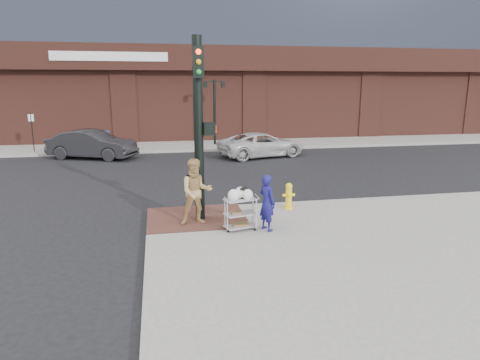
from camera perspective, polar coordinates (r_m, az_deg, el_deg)
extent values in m
plane|color=black|center=(11.66, -2.41, -6.87)|extent=(220.00, 220.00, 0.00)
cube|color=gray|center=(45.30, 7.22, 7.74)|extent=(65.00, 36.00, 0.15)
cube|color=#502C25|center=(12.39, -5.80, -4.97)|extent=(2.80, 2.40, 0.01)
cylinder|color=black|center=(27.17, -3.41, 8.97)|extent=(0.16, 0.16, 4.00)
cube|color=black|center=(27.11, -3.46, 12.98)|extent=(1.20, 0.06, 0.06)
cube|color=black|center=(27.04, -4.64, 12.54)|extent=(0.22, 0.22, 0.35)
cube|color=black|center=(27.19, -2.28, 12.57)|extent=(0.22, 0.22, 0.35)
cylinder|color=black|center=(26.89, -25.95, 5.76)|extent=(0.05, 0.05, 2.20)
cylinder|color=black|center=(11.79, -5.54, 6.53)|extent=(0.26, 0.26, 5.00)
cube|color=black|center=(11.81, -4.09, 6.82)|extent=(0.32, 0.28, 0.34)
cube|color=#FF260C|center=(11.83, -3.31, 6.84)|extent=(0.02, 0.18, 0.22)
cube|color=black|center=(11.45, -5.59, 15.38)|extent=(0.28, 0.18, 0.80)
imported|color=navy|center=(11.13, 3.64, -3.01)|extent=(0.55, 0.64, 1.49)
imported|color=tan|center=(11.61, -5.85, -1.57)|extent=(0.93, 0.76, 1.81)
imported|color=black|center=(24.09, -19.12, 4.52)|extent=(4.93, 3.32, 1.54)
imported|color=silver|center=(23.42, 2.92, 4.72)|extent=(5.18, 3.39, 1.32)
cube|color=#9D9CA1|center=(11.11, 0.06, -2.60)|extent=(0.90, 0.65, 0.03)
cube|color=#9D9CA1|center=(11.22, 0.06, -4.52)|extent=(0.90, 0.65, 0.03)
cube|color=#9D9CA1|center=(11.32, 0.06, -6.13)|extent=(0.90, 0.65, 0.03)
cube|color=black|center=(11.13, 0.47, -1.80)|extent=(0.20, 0.13, 0.29)
cube|color=brown|center=(11.18, -0.49, -4.33)|extent=(0.27, 0.31, 0.07)
cube|color=brown|center=(11.30, 0.06, -5.92)|extent=(0.42, 0.33, 0.06)
cylinder|color=yellow|center=(13.28, 6.47, -3.63)|extent=(0.27, 0.27, 0.08)
cylinder|color=yellow|center=(13.19, 6.51, -2.20)|extent=(0.19, 0.19, 0.59)
sphere|color=yellow|center=(13.11, 6.55, -0.84)|extent=(0.21, 0.21, 0.21)
cylinder|color=yellow|center=(13.18, 6.52, -2.00)|extent=(0.38, 0.09, 0.09)
cube|color=#A91328|center=(26.63, -19.29, 4.86)|extent=(0.42, 0.39, 0.91)
cube|color=#1A4AAC|center=(26.36, -17.60, 5.10)|extent=(0.58, 0.56, 1.07)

